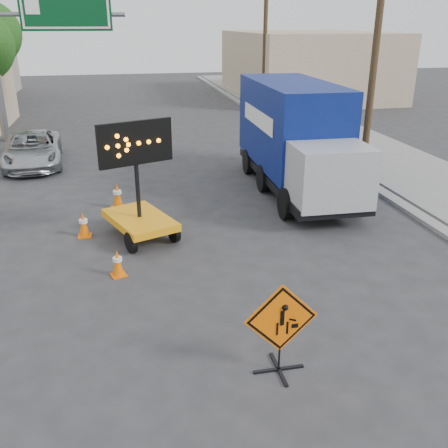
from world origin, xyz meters
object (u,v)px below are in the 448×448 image
object	(u,v)px
arrow_board	(139,213)
box_truck	(295,144)
construction_sign	(281,326)
pickup_truck	(33,149)

from	to	relation	value
arrow_board	box_truck	world-z (taller)	box_truck
construction_sign	box_truck	world-z (taller)	box_truck
construction_sign	pickup_truck	world-z (taller)	construction_sign
arrow_board	box_truck	bearing A→B (deg)	7.85
construction_sign	pickup_truck	xyz separation A→B (m)	(-5.65, 14.08, -0.20)
construction_sign	box_truck	xyz separation A→B (m)	(3.37, 8.96, 0.74)
construction_sign	arrow_board	distance (m)	6.29
arrow_board	pickup_truck	world-z (taller)	arrow_board
arrow_board	box_truck	distance (m)	6.13
pickup_truck	box_truck	size ratio (longest dim) A/B	0.63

